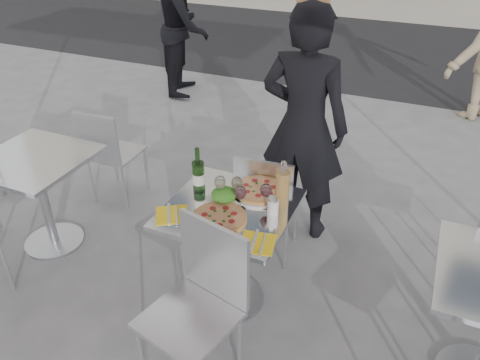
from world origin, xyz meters
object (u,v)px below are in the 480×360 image
at_px(woman_diner, 304,126).
at_px(napkin_right, 258,243).
at_px(pedestrian_a, 185,27).
at_px(napkin_left, 172,214).
at_px(salad_plate, 224,196).
at_px(chair_far, 266,199).
at_px(pizza_near, 219,218).
at_px(pizza_far, 259,190).
at_px(wine_bottle, 198,175).
at_px(side_chair_lfar, 108,149).
at_px(wineglass_red_a, 240,193).
at_px(chair_near, 201,295).
at_px(wineglass_white_a, 220,183).
at_px(main_table, 230,235).
at_px(side_table_left, 40,183).
at_px(sugar_shaker, 273,206).
at_px(carafe, 282,188).
at_px(wineglass_white_b, 237,184).
at_px(wineglass_red_b, 266,191).

height_order(woman_diner, napkin_right, woman_diner).
bearing_deg(pedestrian_a, napkin_left, -170.45).
xyz_separation_m(salad_plate, napkin_left, (-0.21, -0.25, -0.03)).
relative_size(chair_far, pizza_near, 2.82).
distance_m(pizza_far, wine_bottle, 0.38).
xyz_separation_m(side_chair_lfar, pedestrian_a, (-0.71, 2.61, 0.34)).
bearing_deg(salad_plate, pedestrian_a, 122.61).
xyz_separation_m(pizza_near, wineglass_red_a, (0.07, 0.14, 0.10)).
distance_m(chair_near, wineglass_white_a, 0.68).
bearing_deg(napkin_left, chair_near, -75.07).
relative_size(pizza_far, napkin_left, 1.44).
xyz_separation_m(main_table, chair_near, (0.08, -0.53, 0.02)).
distance_m(pizza_far, salad_plate, 0.23).
distance_m(side_table_left, pedestrian_a, 3.36).
bearing_deg(main_table, side_chair_lfar, 154.54).
relative_size(woman_diner, wineglass_red_a, 11.24).
xyz_separation_m(sugar_shaker, wineglass_white_a, (-0.34, 0.02, 0.06)).
relative_size(wine_bottle, napkin_left, 1.19).
bearing_deg(chair_far, carafe, 117.10).
distance_m(chair_far, pizza_near, 0.66).
height_order(chair_far, wineglass_white_a, wineglass_white_a).
distance_m(chair_near, pizza_near, 0.45).
xyz_separation_m(wineglass_white_a, napkin_right, (0.36, -0.30, -0.11)).
bearing_deg(wineglass_white_b, wineglass_red_b, -1.65).
relative_size(chair_far, wineglass_red_b, 5.55).
height_order(chair_far, napkin_right, chair_far).
xyz_separation_m(main_table, pizza_far, (0.10, 0.21, 0.23)).
bearing_deg(carafe, pizza_near, -134.90).
relative_size(salad_plate, wineglass_white_a, 1.40).
xyz_separation_m(main_table, woman_diner, (0.15, 0.95, 0.35)).
height_order(pizza_near, napkin_right, pizza_near).
bearing_deg(pedestrian_a, side_chair_lfar, 176.72).
bearing_deg(chair_far, pedestrian_a, -57.49).
bearing_deg(napkin_right, salad_plate, 128.47).
bearing_deg(napkin_right, chair_near, -134.21).
bearing_deg(side_table_left, woman_diner, 29.94).
bearing_deg(pizza_far, pedestrian_a, 126.01).
height_order(side_chair_lfar, sugar_shaker, sugar_shaker).
xyz_separation_m(side_chair_lfar, wine_bottle, (1.17, -0.59, 0.36)).
bearing_deg(carafe, side_chair_lfar, 162.47).
height_order(side_chair_lfar, salad_plate, side_chair_lfar).
bearing_deg(pedestrian_a, chair_far, -160.60).
relative_size(salad_plate, sugar_shaker, 2.06).
relative_size(pedestrian_a, napkin_right, 8.13).
height_order(side_chair_lfar, carafe, carafe).
relative_size(chair_far, wine_bottle, 2.96).
distance_m(main_table, sugar_shaker, 0.37).
bearing_deg(napkin_right, pedestrian_a, 113.86).
bearing_deg(salad_plate, sugar_shaker, -0.77).
height_order(sugar_shaker, napkin_left, sugar_shaker).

